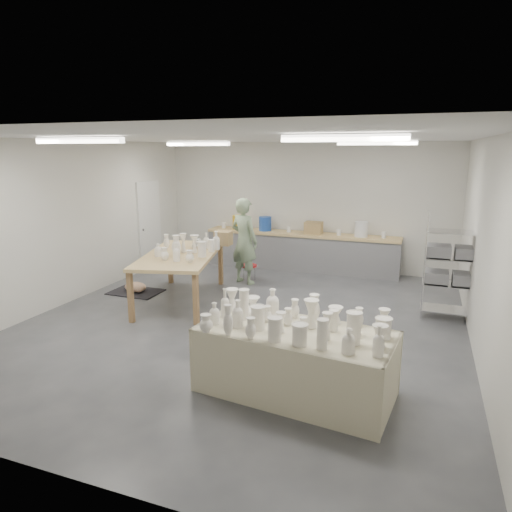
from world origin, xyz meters
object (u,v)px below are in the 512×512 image
at_px(drying_table, 295,358).
at_px(potter, 244,241).
at_px(red_stool, 249,266).
at_px(work_table, 186,253).

height_order(drying_table, potter, potter).
bearing_deg(red_stool, work_table, -108.70).
bearing_deg(potter, red_stool, -70.29).
xyz_separation_m(work_table, potter, (0.59, 1.47, -0.00)).
bearing_deg(potter, work_table, 87.87).
xyz_separation_m(drying_table, work_table, (-2.85, 2.62, 0.49)).
bearing_deg(red_stool, drying_table, -62.60).
distance_m(drying_table, red_stool, 4.91).
bearing_deg(drying_table, work_table, 143.93).
relative_size(potter, red_stool, 4.95).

